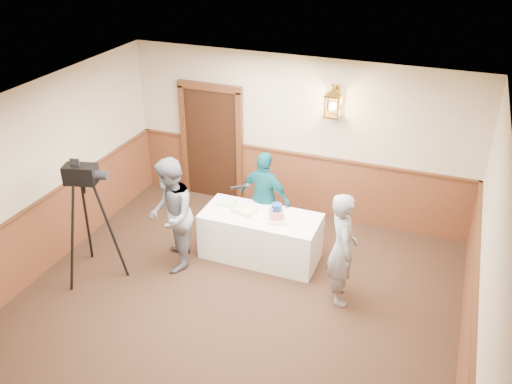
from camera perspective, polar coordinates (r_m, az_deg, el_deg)
ground at (r=7.23m, az=-4.53°, el=-14.95°), size 7.00×7.00×0.00m
room_shell at (r=6.65m, az=-3.77°, el=-2.72°), size 6.02×7.02×2.81m
display_table at (r=8.39m, az=0.50°, el=-4.66°), size 1.80×0.80×0.75m
tiered_cake at (r=8.00m, az=2.17°, el=-2.37°), size 0.35×0.35×0.28m
sheet_cake_yellow at (r=8.26m, az=-1.23°, el=-1.93°), size 0.37×0.31×0.07m
sheet_cake_green at (r=8.48m, az=-3.06°, el=-1.14°), size 0.26×0.21×0.06m
interviewer at (r=8.03m, az=-8.96°, el=-2.44°), size 1.60×1.06×1.77m
baker at (r=7.39m, az=9.05°, el=-5.94°), size 0.61×0.72×1.66m
assistant_p at (r=8.61m, az=0.94°, el=-0.63°), size 0.97×0.57×1.56m
tv_camera_rig at (r=8.14m, az=-17.08°, el=-3.63°), size 0.71×0.66×1.80m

